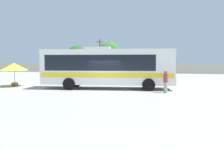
{
  "coord_description": "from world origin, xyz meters",
  "views": [
    {
      "loc": [
        4.13,
        -16.32,
        2.35
      ],
      "look_at": [
        0.26,
        1.22,
        1.26
      ],
      "focal_mm": 32.29,
      "sensor_mm": 36.0,
      "label": 1
    }
  ],
  "objects": [
    {
      "name": "ground_plane",
      "position": [
        0.0,
        10.0,
        0.0
      ],
      "size": [
        300.0,
        300.0,
        0.0
      ],
      "primitive_type": "plane",
      "color": "gray"
    },
    {
      "name": "perimeter_wall",
      "position": [
        0.0,
        28.42,
        1.02
      ],
      "size": [
        80.0,
        0.3,
        2.04
      ],
      "primitive_type": "cube",
      "color": "#B2AD9E",
      "rests_on": "ground_plane"
    },
    {
      "name": "coach_bus_white_yellow",
      "position": [
        -0.25,
        1.05,
        1.97
      ],
      "size": [
        11.64,
        3.94,
        3.7
      ],
      "color": "white",
      "rests_on": "ground_plane"
    },
    {
      "name": "utility_pole_near",
      "position": [
        -9.48,
        31.51,
        4.17
      ],
      "size": [
        1.8,
        0.29,
        7.98
      ],
      "color": "#4C3823",
      "rests_on": "ground_plane"
    },
    {
      "name": "parked_car_leftmost_maroon",
      "position": [
        -13.71,
        23.72,
        0.8
      ],
      "size": [
        4.65,
        2.3,
        1.51
      ],
      "color": "maroon",
      "rests_on": "ground_plane"
    },
    {
      "name": "attendant_by_bus_door",
      "position": [
        4.84,
        -0.41,
        0.97
      ],
      "size": [
        0.49,
        0.49,
        1.71
      ],
      "color": "#B7B2A8",
      "rests_on": "ground_plane"
    },
    {
      "name": "roadside_tree_left",
      "position": [
        -15.51,
        31.56,
        4.59
      ],
      "size": [
        4.68,
        4.68,
        6.59
      ],
      "color": "brown",
      "rests_on": "ground_plane"
    },
    {
      "name": "roadside_tree_midleft",
      "position": [
        -7.0,
        30.83,
        4.76
      ],
      "size": [
        5.74,
        5.74,
        7.21
      ],
      "color": "brown",
      "rests_on": "ground_plane"
    },
    {
      "name": "vendor_umbrella_secondary_yellow",
      "position": [
        -9.41,
        0.78,
        1.9
      ],
      "size": [
        2.57,
        2.57,
        2.28
      ],
      "color": "gray",
      "rests_on": "ground_plane"
    },
    {
      "name": "parked_car_second_silver",
      "position": [
        -7.03,
        24.53,
        0.8
      ],
      "size": [
        4.56,
        2.22,
        1.52
      ],
      "color": "#B7BABF",
      "rests_on": "ground_plane"
    }
  ]
}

